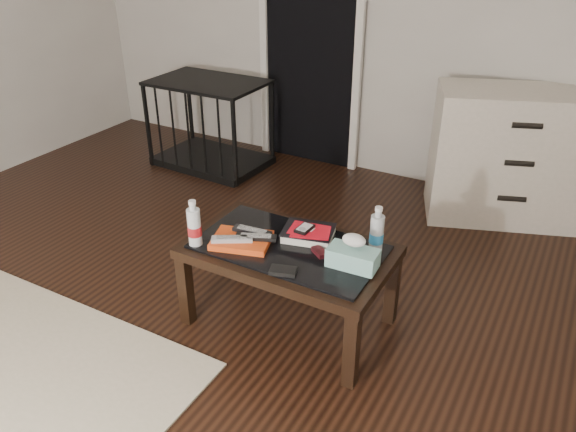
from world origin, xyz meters
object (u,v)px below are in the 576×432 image
object	(u,v)px
tissue_box	(353,258)
water_bottle_left	(194,223)
pet_crate	(211,138)
water_bottle_right	(377,230)
coffee_table	(289,257)
dresser	(524,157)
textbook	(308,233)

from	to	relation	value
tissue_box	water_bottle_left	bearing A→B (deg)	-168.57
pet_crate	water_bottle_right	size ratio (longest dim) A/B	3.90
coffee_table	tissue_box	bearing A→B (deg)	-2.22
dresser	water_bottle_right	xyz separation A→B (m)	(-0.43, -1.63, 0.13)
textbook	tissue_box	xyz separation A→B (m)	(0.30, -0.13, 0.02)
water_bottle_left	tissue_box	world-z (taller)	water_bottle_left
coffee_table	textbook	bearing A→B (deg)	69.65
coffee_table	tissue_box	xyz separation A→B (m)	(0.34, -0.01, 0.11)
textbook	water_bottle_right	size ratio (longest dim) A/B	1.05
dresser	pet_crate	distance (m)	2.43
pet_crate	water_bottle_right	xyz separation A→B (m)	(1.98, -1.36, 0.35)
dresser	pet_crate	size ratio (longest dim) A/B	1.40
water_bottle_right	tissue_box	world-z (taller)	water_bottle_right
water_bottle_right	tissue_box	bearing A→B (deg)	-103.99
coffee_table	dresser	bearing A→B (deg)	65.49
water_bottle_left	tissue_box	distance (m)	0.78
textbook	water_bottle_left	world-z (taller)	water_bottle_left
dresser	tissue_box	world-z (taller)	dresser
tissue_box	water_bottle_right	bearing A→B (deg)	73.01
coffee_table	water_bottle_left	world-z (taller)	water_bottle_left
coffee_table	pet_crate	world-z (taller)	pet_crate
water_bottle_left	water_bottle_right	distance (m)	0.88
dresser	textbook	distance (m)	1.84
textbook	water_bottle_right	xyz separation A→B (m)	(0.34, 0.04, 0.10)
coffee_table	water_bottle_right	size ratio (longest dim) A/B	4.20
pet_crate	water_bottle_left	size ratio (longest dim) A/B	3.90
pet_crate	tissue_box	xyz separation A→B (m)	(1.93, -1.53, 0.28)
coffee_table	textbook	world-z (taller)	textbook
coffee_table	water_bottle_left	xyz separation A→B (m)	(-0.41, -0.21, 0.18)
coffee_table	tissue_box	distance (m)	0.36
pet_crate	coffee_table	bearing A→B (deg)	-40.83
coffee_table	dresser	size ratio (longest dim) A/B	0.77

